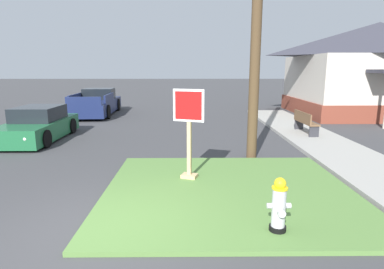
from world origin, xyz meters
name	(u,v)px	position (x,y,z in m)	size (l,w,h in m)	color
ground_plane	(100,235)	(0.00, 0.00, 0.00)	(160.00, 160.00, 0.00)	#3D3D3F
grass_corner_patch	(229,190)	(2.31, 1.81, 0.04)	(5.36, 4.86, 0.08)	#567F3D
sidewalk_strip	(323,143)	(6.19, 6.12, 0.06)	(2.20, 17.25, 0.12)	#9E9B93
fire_hydrant	(279,206)	(2.88, -0.02, 0.50)	(0.38, 0.34, 0.90)	black
stop_sign	(189,136)	(1.45, 2.52, 1.12)	(0.71, 0.38, 2.12)	tan
manhole_cover	(148,166)	(0.31, 3.68, 0.01)	(0.70, 0.70, 0.02)	black
parked_sedan_green	(38,126)	(-4.26, 7.11, 0.54)	(1.85, 4.08, 1.25)	#1E6038
pickup_truck_navy	(97,104)	(-3.97, 13.89, 0.62)	(2.31, 5.70, 1.48)	#19234C
street_bench	(305,121)	(6.08, 7.70, 0.59)	(0.44, 1.73, 0.85)	brown
corner_house	(375,68)	(12.17, 13.75, 2.67)	(9.03, 8.27, 5.20)	brown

